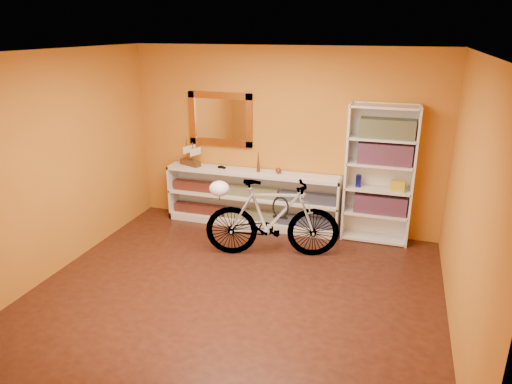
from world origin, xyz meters
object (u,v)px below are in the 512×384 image
(bookcase, at_px, (379,175))
(console_unit, at_px, (252,198))
(bicycle, at_px, (272,218))
(helmet, at_px, (219,189))

(bookcase, bearing_deg, console_unit, -179.20)
(console_unit, xyz_separation_m, bicycle, (0.55, -0.85, 0.09))
(console_unit, bearing_deg, helmet, -95.45)
(helmet, bearing_deg, console_unit, 84.55)
(bicycle, bearing_deg, console_unit, 18.41)
(bookcase, bearing_deg, helmet, -151.01)
(bookcase, distance_m, bicycle, 1.58)
(helmet, bearing_deg, bookcase, 28.99)
(helmet, bearing_deg, bicycle, 14.52)
(bicycle, distance_m, helmet, 0.78)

